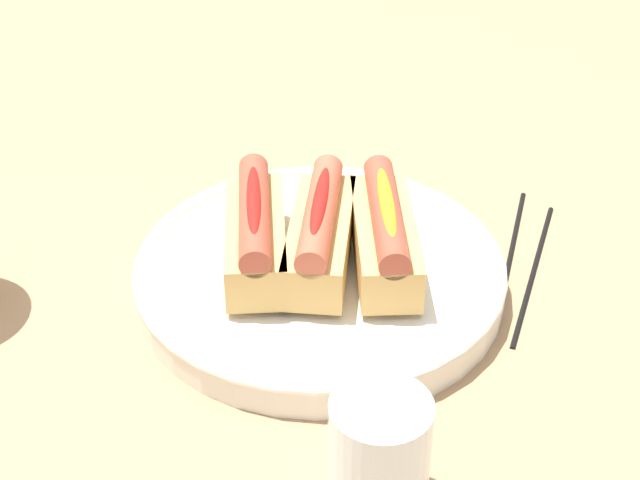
{
  "coord_description": "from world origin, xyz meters",
  "views": [
    {
      "loc": [
        -0.69,
        0.11,
        0.53
      ],
      "look_at": [
        -0.02,
        -0.01,
        0.05
      ],
      "focal_mm": 54.89,
      "sensor_mm": 36.0,
      "label": 1
    }
  ],
  "objects_px": {
    "serving_bowl": "(320,273)",
    "hotdog_back": "(320,232)",
    "hotdog_front": "(385,233)",
    "water_glass": "(379,460)",
    "chopstick_near": "(510,253)",
    "hotdog_side": "(255,232)",
    "chopstick_far": "(534,270)"
  },
  "relations": [
    {
      "from": "serving_bowl",
      "to": "hotdog_back",
      "type": "distance_m",
      "value": 0.04
    },
    {
      "from": "hotdog_front",
      "to": "water_glass",
      "type": "height_order",
      "value": "hotdog_front"
    },
    {
      "from": "chopstick_near",
      "to": "serving_bowl",
      "type": "bearing_deg",
      "value": 122.18
    },
    {
      "from": "water_glass",
      "to": "hotdog_front",
      "type": "bearing_deg",
      "value": -14.08
    },
    {
      "from": "hotdog_back",
      "to": "hotdog_side",
      "type": "xyz_separation_m",
      "value": [
        0.01,
        0.05,
        0.0
      ]
    },
    {
      "from": "serving_bowl",
      "to": "hotdog_side",
      "type": "xyz_separation_m",
      "value": [
        0.01,
        0.05,
        0.04
      ]
    },
    {
      "from": "hotdog_side",
      "to": "chopstick_near",
      "type": "bearing_deg",
      "value": -87.82
    },
    {
      "from": "serving_bowl",
      "to": "water_glass",
      "type": "distance_m",
      "value": 0.24
    },
    {
      "from": "hotdog_back",
      "to": "chopstick_far",
      "type": "bearing_deg",
      "value": -92.95
    },
    {
      "from": "chopstick_near",
      "to": "chopstick_far",
      "type": "distance_m",
      "value": 0.03
    },
    {
      "from": "serving_bowl",
      "to": "chopstick_far",
      "type": "height_order",
      "value": "serving_bowl"
    },
    {
      "from": "hotdog_front",
      "to": "hotdog_back",
      "type": "xyz_separation_m",
      "value": [
        0.01,
        0.05,
        0.0
      ]
    },
    {
      "from": "hotdog_side",
      "to": "chopstick_far",
      "type": "xyz_separation_m",
      "value": [
        -0.02,
        -0.25,
        -0.06
      ]
    },
    {
      "from": "hotdog_front",
      "to": "chopstick_far",
      "type": "distance_m",
      "value": 0.15
    },
    {
      "from": "water_glass",
      "to": "serving_bowl",
      "type": "bearing_deg",
      "value": -0.75
    },
    {
      "from": "hotdog_front",
      "to": "hotdog_side",
      "type": "relative_size",
      "value": 1.0
    },
    {
      "from": "hotdog_front",
      "to": "chopstick_far",
      "type": "relative_size",
      "value": 0.71
    },
    {
      "from": "serving_bowl",
      "to": "chopstick_near",
      "type": "xyz_separation_m",
      "value": [
        0.02,
        -0.18,
        -0.02
      ]
    },
    {
      "from": "serving_bowl",
      "to": "water_glass",
      "type": "height_order",
      "value": "water_glass"
    },
    {
      "from": "serving_bowl",
      "to": "hotdog_front",
      "type": "relative_size",
      "value": 2.07
    },
    {
      "from": "chopstick_near",
      "to": "chopstick_far",
      "type": "relative_size",
      "value": 1.0
    },
    {
      "from": "chopstick_far",
      "to": "water_glass",
      "type": "bearing_deg",
      "value": 168.39
    },
    {
      "from": "water_glass",
      "to": "hotdog_side",
      "type": "bearing_deg",
      "value": 11.51
    },
    {
      "from": "water_glass",
      "to": "chopstick_near",
      "type": "bearing_deg",
      "value": -35.63
    },
    {
      "from": "hotdog_back",
      "to": "hotdog_side",
      "type": "bearing_deg",
      "value": 78.46
    },
    {
      "from": "hotdog_back",
      "to": "water_glass",
      "type": "relative_size",
      "value": 1.76
    },
    {
      "from": "serving_bowl",
      "to": "hotdog_side",
      "type": "distance_m",
      "value": 0.07
    },
    {
      "from": "hotdog_side",
      "to": "serving_bowl",
      "type": "bearing_deg",
      "value": -101.54
    },
    {
      "from": "hotdog_side",
      "to": "chopstick_near",
      "type": "relative_size",
      "value": 0.7
    },
    {
      "from": "hotdog_front",
      "to": "chopstick_near",
      "type": "relative_size",
      "value": 0.71
    },
    {
      "from": "hotdog_side",
      "to": "chopstick_near",
      "type": "xyz_separation_m",
      "value": [
        0.01,
        -0.24,
        -0.06
      ]
    },
    {
      "from": "hotdog_front",
      "to": "chopstick_far",
      "type": "height_order",
      "value": "hotdog_front"
    }
  ]
}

